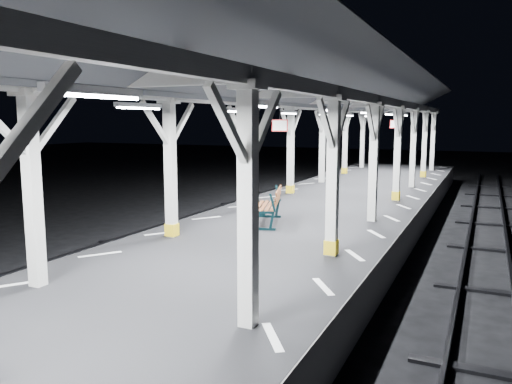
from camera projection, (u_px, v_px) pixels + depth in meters
The scene contains 8 objects.
ground at pixel (200, 319), 9.65m from camera, with size 120.00×120.00×0.00m, color black.
platform at pixel (200, 294), 9.58m from camera, with size 6.00×50.00×1.00m, color black.
hazard_stripes_left at pixel (100, 254), 10.53m from camera, with size 1.00×48.00×0.01m, color silver.
hazard_stripes_right at pixel (323, 287), 8.49m from camera, with size 1.00×48.00×0.01m, color silver.
track_left at pixel (18, 280), 11.73m from camera, with size 2.20×60.00×0.16m.
track_right at pixel (484, 369), 7.55m from camera, with size 2.20×60.00×0.16m.
canopy at pixel (196, 79), 8.99m from camera, with size 5.40×49.00×4.65m.
bench_mid at pixel (271, 205), 13.63m from camera, with size 1.18×1.92×0.98m.
Camera 1 is at (4.86, -7.89, 3.80)m, focal length 35.00 mm.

